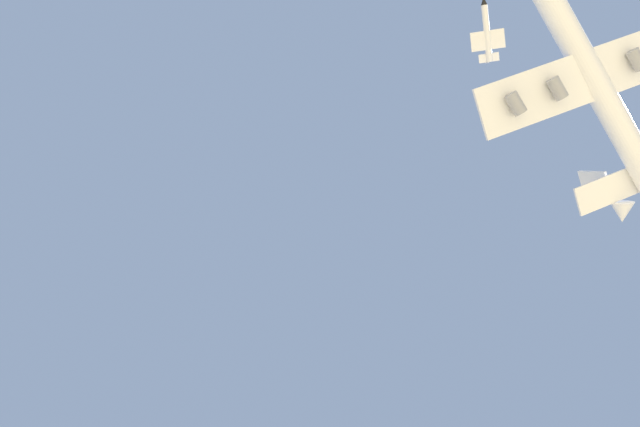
% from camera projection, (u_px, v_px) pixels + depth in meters
% --- Properties ---
extents(carrier_jet, '(76.41, 59.41, 23.00)m').
position_uv_depth(carrier_jet, '(588.00, 73.00, 147.06)').
color(carrier_jet, white).
extents(chase_jet_trailing, '(15.25, 8.41, 4.00)m').
position_uv_depth(chase_jet_trailing, '(487.00, 33.00, 146.38)').
color(chase_jet_trailing, silver).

